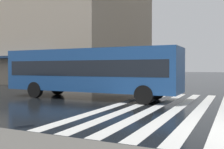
{
  "coord_description": "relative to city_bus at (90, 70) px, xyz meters",
  "views": [
    {
      "loc": [
        -8.46,
        -0.02,
        1.89
      ],
      "look_at": [
        4.21,
        5.94,
        1.53
      ],
      "focal_mm": 42.03,
      "sensor_mm": 36.0,
      "label": 1
    }
  ],
  "objects": [
    {
      "name": "city_bus",
      "position": [
        0.0,
        0.0,
        0.0
      ],
      "size": [
        2.6,
        11.0,
        3.0
      ],
      "color": "navy",
      "rests_on": "ground_plane"
    },
    {
      "name": "zebra_crossing",
      "position": [
        -1.5,
        -5.67,
        -1.76
      ],
      "size": [
        13.0,
        6.5,
        0.01
      ],
      "color": "silver",
      "rests_on": "ground_plane"
    },
    {
      "name": "haussmann_block_mid",
      "position": [
        16.55,
        17.85,
        9.82
      ],
      "size": [
        20.31,
        28.0,
        23.66
      ],
      "color": "tan",
      "rests_on": "ground_plane"
    }
  ]
}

